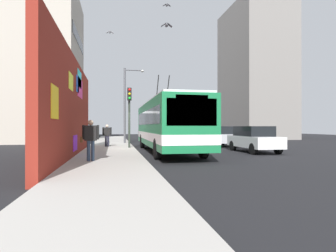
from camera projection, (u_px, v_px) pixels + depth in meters
ground_plane at (135, 150)px, 18.44m from camera, size 80.00×80.00×0.00m
sidewalk_slab at (110, 150)px, 18.14m from camera, size 48.00×3.20×0.15m
graffiti_wall at (72, 108)px, 13.80m from camera, size 13.80×0.32×4.91m
building_far_left at (37, 67)px, 29.34m from camera, size 10.34×8.24×15.51m
building_far_right at (255, 73)px, 37.59m from camera, size 10.05×6.66×17.42m
city_bus at (167, 124)px, 17.14m from camera, size 11.31×2.55×4.88m
parked_car_white at (254, 139)px, 17.20m from camera, size 4.16×1.74×1.58m
parked_car_silver at (220, 136)px, 22.73m from camera, size 4.42×1.82×1.58m
parked_car_dark_gray at (199, 134)px, 28.46m from camera, size 4.91×1.87×1.58m
pedestrian_midblock at (107, 134)px, 19.94m from camera, size 0.22×0.64×1.56m
pedestrian_near_wall at (90, 137)px, 11.59m from camera, size 0.23×0.75×1.68m
traffic_light at (129, 107)px, 18.90m from camera, size 0.49×0.28×4.02m
street_lamp at (127, 100)px, 24.54m from camera, size 0.44×1.77×6.47m
flying_pigeons at (138, 5)px, 16.32m from camera, size 8.95×4.30×3.60m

